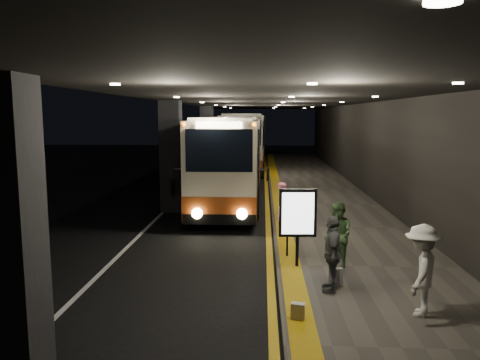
{
  "coord_description": "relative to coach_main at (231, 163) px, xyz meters",
  "views": [
    {
      "loc": [
        2.14,
        -14.38,
        3.84
      ],
      "look_at": [
        1.39,
        0.93,
        1.7
      ],
      "focal_mm": 35.0,
      "sensor_mm": 36.0,
      "label": 1
    }
  ],
  "objects": [
    {
      "name": "bag_polka",
      "position": [
        2.99,
        -10.35,
        -1.42
      ],
      "size": [
        0.32,
        0.2,
        0.36
      ],
      "primitive_type": "cube",
      "rotation": [
        0.0,
        0.0,
        0.25
      ],
      "color": "black",
      "rests_on": "sidewalk"
    },
    {
      "name": "sidewalk",
      "position": [
        3.97,
        -0.93,
        -1.67
      ],
      "size": [
        4.5,
        50.0,
        0.15
      ],
      "primitive_type": "cube",
      "color": "#514C44",
      "rests_on": "ground"
    },
    {
      "name": "passenger_waiting_grey",
      "position": [
        2.83,
        -10.76,
        -0.78
      ],
      "size": [
        0.59,
        1.0,
        1.63
      ],
      "primitive_type": "imported",
      "rotation": [
        0.0,
        0.0,
        -1.68
      ],
      "color": "#4C4E51",
      "rests_on": "sidewalk"
    },
    {
      "name": "coach_second",
      "position": [
        0.17,
        11.83,
        0.08
      ],
      "size": [
        2.69,
        12.13,
        3.8
      ],
      "rotation": [
        0.0,
        0.0,
        -0.01
      ],
      "color": "beige",
      "rests_on": "ground"
    },
    {
      "name": "coach_third",
      "position": [
        0.17,
        23.82,
        0.03
      ],
      "size": [
        2.99,
        11.88,
        3.7
      ],
      "rotation": [
        0.0,
        0.0,
        -0.05
      ],
      "color": "beige",
      "rests_on": "ground"
    },
    {
      "name": "support_columns",
      "position": [
        -2.28,
        -1.93,
        0.45
      ],
      "size": [
        0.8,
        24.8,
        4.4
      ],
      "color": "black",
      "rests_on": "ground"
    },
    {
      "name": "passenger_waiting_white",
      "position": [
        4.3,
        -11.87,
        -0.74
      ],
      "size": [
        0.96,
        1.22,
        1.71
      ],
      "primitive_type": "imported",
      "rotation": [
        0.0,
        0.0,
        -2.04
      ],
      "color": "silver",
      "rests_on": "sidewalk"
    },
    {
      "name": "lane_line_white",
      "position": [
        -2.58,
        -0.93,
        -1.74
      ],
      "size": [
        0.12,
        50.0,
        0.01
      ],
      "primitive_type": "cube",
      "color": "silver",
      "rests_on": "ground"
    },
    {
      "name": "info_sign",
      "position": [
        2.22,
        -9.17,
        -0.3
      ],
      "size": [
        0.91,
        0.17,
        1.92
      ],
      "rotation": [
        0.0,
        0.0,
        0.06
      ],
      "color": "black",
      "rests_on": "sidewalk"
    },
    {
      "name": "stanchion_post",
      "position": [
        2.02,
        -8.36,
        -1.1
      ],
      "size": [
        0.05,
        0.05,
        1.0
      ],
      "primitive_type": "cylinder",
      "color": "black",
      "rests_on": "sidewalk"
    },
    {
      "name": "bag_plain",
      "position": [
        2.02,
        -12.2,
        -1.44
      ],
      "size": [
        0.27,
        0.19,
        0.31
      ],
      "primitive_type": "cube",
      "rotation": [
        0.0,
        0.0,
        -0.23
      ],
      "color": "silver",
      "rests_on": "sidewalk"
    },
    {
      "name": "coach_main",
      "position": [
        0.0,
        0.0,
        0.0
      ],
      "size": [
        2.46,
        11.73,
        3.64
      ],
      "rotation": [
        0.0,
        0.0,
        -0.0
      ],
      "color": "beige",
      "rests_on": "ground"
    },
    {
      "name": "ground",
      "position": [
        -0.78,
        -5.93,
        -1.75
      ],
      "size": [
        90.0,
        90.0,
        0.0
      ],
      "primitive_type": "plane",
      "color": "black"
    },
    {
      "name": "kerb_stripe_yellow",
      "position": [
        1.57,
        -0.93,
        -1.74
      ],
      "size": [
        0.18,
        50.0,
        0.01
      ],
      "primitive_type": "cube",
      "color": "gold",
      "rests_on": "ground"
    },
    {
      "name": "terminal_wall",
      "position": [
        6.22,
        -0.93,
        1.25
      ],
      "size": [
        0.1,
        50.0,
        6.0
      ],
      "primitive_type": "cube",
      "color": "black",
      "rests_on": "ground"
    },
    {
      "name": "passenger_waiting_green",
      "position": [
        3.19,
        -9.18,
        -0.79
      ],
      "size": [
        0.75,
        0.91,
        1.61
      ],
      "primitive_type": "imported",
      "rotation": [
        0.0,
        0.0,
        -1.17
      ],
      "color": "#456A3B",
      "rests_on": "sidewalk"
    },
    {
      "name": "canopy",
      "position": [
        1.72,
        -0.93,
        2.85
      ],
      "size": [
        9.0,
        50.0,
        0.4
      ],
      "primitive_type": "cube",
      "color": "black",
      "rests_on": "support_columns"
    },
    {
      "name": "passenger_boarding",
      "position": [
        2.02,
        -5.88,
        -0.79
      ],
      "size": [
        0.46,
        0.63,
        1.61
      ],
      "primitive_type": "imported",
      "rotation": [
        0.0,
        0.0,
        1.44
      ],
      "color": "#C45B77",
      "rests_on": "sidewalk"
    },
    {
      "name": "tactile_strip",
      "position": [
        2.07,
        -0.93,
        -1.59
      ],
      "size": [
        0.5,
        50.0,
        0.01
      ],
      "primitive_type": "cube",
      "color": "gold",
      "rests_on": "sidewalk"
    }
  ]
}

